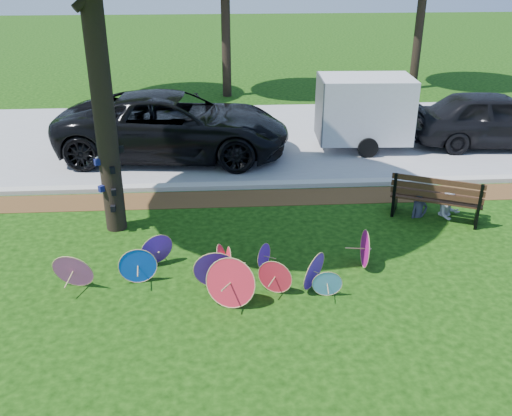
{
  "coord_description": "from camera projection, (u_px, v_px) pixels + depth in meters",
  "views": [
    {
      "loc": [
        -0.17,
        -8.34,
        5.73
      ],
      "look_at": [
        0.5,
        2.0,
        0.9
      ],
      "focal_mm": 40.0,
      "sensor_mm": 36.0,
      "label": 1
    }
  ],
  "objects": [
    {
      "name": "ground",
      "position": [
        235.0,
        303.0,
        9.97
      ],
      "size": [
        90.0,
        90.0,
        0.0
      ],
      "primitive_type": "plane",
      "color": "black",
      "rests_on": "ground"
    },
    {
      "name": "cargo_trailer",
      "position": [
        365.0,
        108.0,
        17.01
      ],
      "size": [
        2.75,
        1.81,
        2.48
      ],
      "primitive_type": "cube",
      "rotation": [
        0.0,
        0.0,
        -0.04
      ],
      "color": "silver",
      "rests_on": "ground"
    },
    {
      "name": "mulch_strip",
      "position": [
        229.0,
        199.0,
        14.04
      ],
      "size": [
        90.0,
        1.0,
        0.01
      ],
      "primitive_type": "cube",
      "color": "#472D16",
      "rests_on": "ground"
    },
    {
      "name": "dark_pickup",
      "position": [
        495.0,
        119.0,
        17.38
      ],
      "size": [
        5.11,
        2.36,
        1.69
      ],
      "primitive_type": "imported",
      "rotation": [
        0.0,
        0.0,
        1.5
      ],
      "color": "black",
      "rests_on": "ground"
    },
    {
      "name": "curb",
      "position": [
        229.0,
        186.0,
        14.65
      ],
      "size": [
        90.0,
        0.3,
        0.12
      ],
      "primitive_type": "cube",
      "color": "#B7B5AD",
      "rests_on": "ground"
    },
    {
      "name": "street",
      "position": [
        226.0,
        138.0,
        18.43
      ],
      "size": [
        90.0,
        8.0,
        0.01
      ],
      "primitive_type": "cube",
      "color": "gray",
      "rests_on": "ground"
    },
    {
      "name": "person_right",
      "position": [
        452.0,
        192.0,
        12.93
      ],
      "size": [
        0.69,
        0.59,
        1.21
      ],
      "primitive_type": "imported",
      "rotation": [
        0.0,
        0.0,
        0.26
      ],
      "color": "silver",
      "rests_on": "ground"
    },
    {
      "name": "park_bench",
      "position": [
        437.0,
        196.0,
        12.9
      ],
      "size": [
        2.17,
        1.55,
        1.06
      ],
      "primitive_type": null,
      "rotation": [
        0.0,
        0.0,
        -0.43
      ],
      "color": "black",
      "rests_on": "ground"
    },
    {
      "name": "person_left",
      "position": [
        421.0,
        192.0,
        12.89
      ],
      "size": [
        0.51,
        0.42,
        1.21
      ],
      "primitive_type": "imported",
      "rotation": [
        0.0,
        0.0,
        0.33
      ],
      "color": "#313343",
      "rests_on": "ground"
    },
    {
      "name": "parasol_pile",
      "position": [
        227.0,
        267.0,
        10.39
      ],
      "size": [
        5.98,
        1.94,
        0.91
      ],
      "color": "red",
      "rests_on": "ground"
    },
    {
      "name": "black_van",
      "position": [
        174.0,
        125.0,
        16.53
      ],
      "size": [
        6.93,
        3.72,
        1.85
      ],
      "primitive_type": "imported",
      "rotation": [
        0.0,
        0.0,
        1.47
      ],
      "color": "black",
      "rests_on": "ground"
    }
  ]
}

